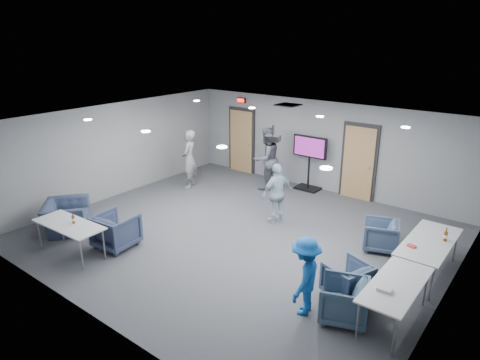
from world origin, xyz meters
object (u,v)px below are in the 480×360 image
Objects in this scene: person_c at (277,193)px; person_d at (305,276)px; chair_right_a at (381,235)px; chair_right_b at (347,280)px; bottle_front at (73,219)px; projector at (273,138)px; bottle_right at (445,236)px; table_right_a at (429,243)px; person_a at (189,159)px; table_front_left at (69,226)px; table_right_b at (396,286)px; chair_right_c at (344,301)px; person_b at (266,159)px; tv_stand at (309,160)px; chair_front_a at (116,230)px; chair_front_b at (66,217)px.

person_d is at bearing 60.38° from person_c.
chair_right_b is at bearing -14.78° from chair_right_a.
projector is at bearing 47.88° from bottle_front.
table_right_a is at bearing -142.23° from bottle_right.
table_front_left is at bearing -13.65° from person_a.
bottle_right reaches higher than table_right_b.
chair_right_c is 0.40× the size of table_right_a.
person_b reaches higher than chair_right_a.
table_right_a is 1.18× the size of tv_stand.
bottle_front is 7.57m from bottle_right.
chair_right_b is at bearing 75.25° from person_c.
person_c is 1.98× the size of chair_right_c.
bottle_right is at bearing 168.60° from chair_right_b.
chair_front_a is at bearing 62.36° from bottle_front.
chair_right_b is 5.72m from bottle_front.
projector is (-3.32, 1.31, 1.72)m from table_right_b.
projector reaches higher than person_a.
chair_right_a is (4.22, -1.67, -0.62)m from person_b.
chair_right_a is 4.03m from tv_stand.
person_c is 3.70m from person_d.
chair_right_c is 2.45m from table_right_a.
bottle_right reaches higher than chair_front_b.
table_right_b is at bearing 105.37° from person_d.
table_right_b is 6.41m from tv_stand.
chair_right_c reaches higher than chair_right_b.
person_c is at bearing 59.74° from table_right_b.
table_front_left is at bearing -47.06° from chair_right_b.
table_front_left is at bearing -106.58° from tv_stand.
table_right_b is 7.09× the size of bottle_front.
tv_stand is at bearing -162.94° from person_d.
chair_right_c is at bearing 163.73° from table_right_a.
projector reaches higher than person_c.
person_d is 4.55m from chair_front_a.
chair_front_a reaches higher than table_right_a.
person_c is at bearing -104.11° from chair_right_b.
person_a is 7.32m from chair_right_c.
person_b is at bearing -153.43° from chair_right_c.
person_c is 1.11× the size of person_d.
person_a is 1.29× the size of person_d.
bottle_front is at bearing -12.63° from person_a.
chair_right_a is 1.24m from table_right_a.
chair_right_a is at bearing -154.57° from chair_right_b.
chair_front_a is (1.46, -3.85, -0.51)m from person_a.
person_a is at bearing -51.63° from chair_front_b.
chair_right_a is 0.43× the size of table_front_left.
chair_right_b is 3.34m from projector.
table_right_b is (7.27, -2.71, -0.22)m from person_a.
table_right_b is at bearing 102.61° from chair_right_c.
table_right_b is (7.45, 1.37, 0.32)m from chair_front_b.
person_b reaches higher than chair_front_b.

